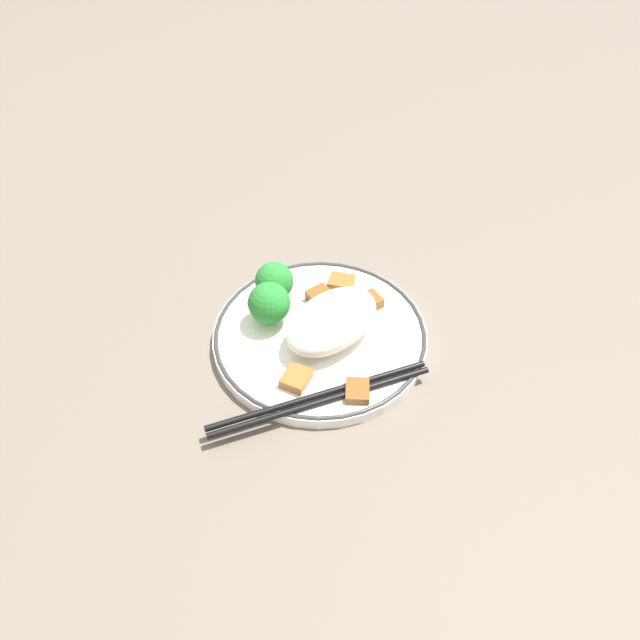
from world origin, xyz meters
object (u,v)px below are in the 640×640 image
(broccoli_back_left, at_px, (275,281))
(chopsticks, at_px, (320,398))
(broccoli_back_center, at_px, (269,303))
(plate, at_px, (320,335))

(broccoli_back_left, relative_size, chopsticks, 0.23)
(broccoli_back_left, height_order, chopsticks, broccoli_back_left)
(broccoli_back_center, bearing_deg, plate, 118.88)
(chopsticks, bearing_deg, broccoli_back_left, -114.89)
(plate, relative_size, broccoli_back_left, 4.77)
(plate, height_order, chopsticks, chopsticks)
(plate, distance_m, broccoli_back_left, 0.08)
(plate, xyz_separation_m, chopsticks, (0.06, 0.07, 0.01))
(plate, height_order, broccoli_back_center, broccoli_back_center)
(broccoli_back_center, relative_size, chopsticks, 0.24)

